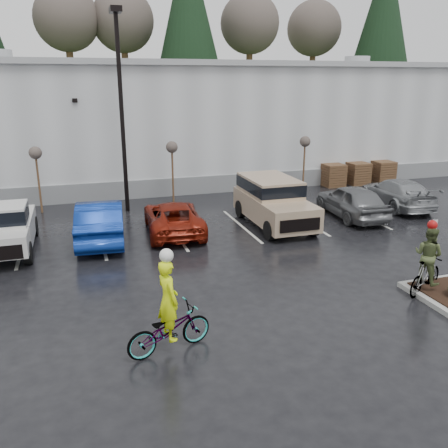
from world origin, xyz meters
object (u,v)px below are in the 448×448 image
object	(u,v)px
sapling_mid	(172,150)
pallet_stack_a	(333,175)
sapling_west	(36,157)
suv_tan	(275,203)
sapling_east	(305,145)
pallet_stack_c	(383,172)
pallet_stack_b	(358,173)
car_far_silver	(396,193)
lamppost	(120,91)
car_red	(173,217)
pickup_white	(4,225)
cyclist_olive	(427,267)
car_grey	(352,201)
car_blue	(101,220)
cyclist_hivis	(169,321)
fire_lane_sign	(430,244)

from	to	relation	value
sapling_mid	pallet_stack_a	xyz separation A→B (m)	(10.00, 1.00, -2.05)
sapling_west	suv_tan	world-z (taller)	sapling_west
pallet_stack_a	suv_tan	bearing A→B (deg)	-136.01
sapling_east	pallet_stack_c	world-z (taller)	sapling_east
pallet_stack_b	car_far_silver	bearing A→B (deg)	-102.28
pallet_stack_a	pallet_stack_b	size ratio (longest dim) A/B	1.00
pallet_stack_a	pallet_stack_b	distance (m)	1.70
lamppost	car_red	distance (m)	6.60
sapling_mid	pallet_stack_a	world-z (taller)	sapling_mid
pallet_stack_b	suv_tan	size ratio (longest dim) A/B	0.26
pallet_stack_a	car_red	distance (m)	12.57
lamppost	sapling_west	size ratio (longest dim) A/B	2.88
pickup_white	cyclist_olive	distance (m)	14.81
pallet_stack_c	cyclist_olive	bearing A→B (deg)	-121.11
pallet_stack_b	sapling_west	bearing A→B (deg)	-176.86
pallet_stack_c	cyclist_olive	world-z (taller)	cyclist_olive
sapling_mid	cyclist_olive	size ratio (longest dim) A/B	1.40
pallet_stack_a	suv_tan	world-z (taller)	suv_tan
suv_tan	cyclist_olive	size ratio (longest dim) A/B	2.22
sapling_west	pallet_stack_b	bearing A→B (deg)	3.14
pallet_stack_b	lamppost	bearing A→B (deg)	-171.98
sapling_west	car_grey	bearing A→B (deg)	-20.66
car_blue	cyclist_olive	world-z (taller)	cyclist_olive
car_blue	sapling_east	bearing A→B (deg)	-151.15
pallet_stack_b	cyclist_hivis	xyz separation A→B (m)	(-14.70, -14.96, 0.11)
pickup_white	fire_lane_sign	bearing A→B (deg)	-30.70
sapling_east	pallet_stack_a	bearing A→B (deg)	21.80
sapling_east	sapling_mid	bearing A→B (deg)	180.00
car_blue	car_grey	distance (m)	11.38
pallet_stack_b	car_red	distance (m)	14.09
pallet_stack_b	car_grey	world-z (taller)	car_grey
car_blue	pallet_stack_c	bearing A→B (deg)	-155.88
sapling_east	car_grey	world-z (taller)	sapling_east
sapling_west	pickup_white	world-z (taller)	sapling_west
car_grey	cyclist_hivis	world-z (taller)	cyclist_hivis
car_red	car_grey	world-z (taller)	car_grey
cyclist_hivis	car_grey	bearing A→B (deg)	-64.57
pallet_stack_a	sapling_mid	bearing A→B (deg)	-174.29
sapling_west	car_blue	bearing A→B (deg)	-64.01
pickup_white	car_grey	xyz separation A→B (m)	(14.90, -0.04, -0.20)
fire_lane_sign	car_blue	bearing A→B (deg)	140.47
sapling_east	fire_lane_sign	size ratio (longest dim) A/B	1.45
pallet_stack_b	fire_lane_sign	distance (m)	15.23
sapling_west	cyclist_hivis	distance (m)	14.53
sapling_east	pallet_stack_b	distance (m)	4.78
car_far_silver	pallet_stack_c	bearing A→B (deg)	-112.66
car_blue	car_red	world-z (taller)	car_blue
suv_tan	car_far_silver	bearing A→B (deg)	8.73
pallet_stack_c	car_grey	bearing A→B (deg)	-134.51
lamppost	sapling_west	xyz separation A→B (m)	(-4.00, 1.00, -2.96)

